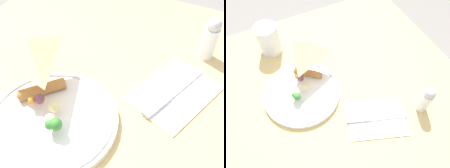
{
  "view_description": "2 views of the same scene",
  "coord_description": "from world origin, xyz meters",
  "views": [
    {
      "loc": [
        -0.16,
        -0.22,
        1.22
      ],
      "look_at": [
        0.19,
        -0.05,
        0.81
      ],
      "focal_mm": 45.0,
      "sensor_mm": 36.0,
      "label": 1
    },
    {
      "loc": [
        0.02,
        -0.37,
        1.41
      ],
      "look_at": [
        0.19,
        -0.03,
        0.84
      ],
      "focal_mm": 35.0,
      "sensor_mm": 36.0,
      "label": 2
    }
  ],
  "objects": [
    {
      "name": "butter_knife",
      "position": [
        0.25,
        -0.16,
        0.77
      ],
      "size": [
        0.19,
        0.08,
        0.01
      ],
      "rotation": [
        0.0,
        0.0,
        -0.35
      ],
      "color": "#B2B2B7",
      "rests_on": "napkin_folded"
    },
    {
      "name": "salt_shaker",
      "position": [
        0.41,
        -0.19,
        0.82
      ],
      "size": [
        0.04,
        0.04,
        0.11
      ],
      "color": "white",
      "rests_on": "dining_table"
    },
    {
      "name": "plate_pizza",
      "position": [
        0.08,
        0.03,
        0.78
      ],
      "size": [
        0.26,
        0.26,
        0.05
      ],
      "color": "white",
      "rests_on": "dining_table"
    },
    {
      "name": "napkin_folded",
      "position": [
        0.26,
        -0.16,
        0.77
      ],
      "size": [
        0.22,
        0.19,
        0.0
      ],
      "rotation": [
        0.0,
        0.0,
        -0.34
      ],
      "color": "white",
      "rests_on": "dining_table"
    }
  ]
}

